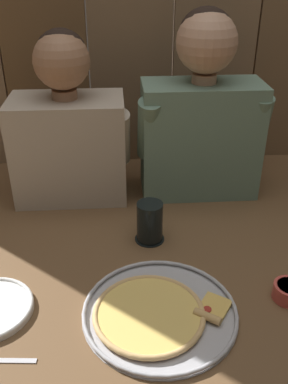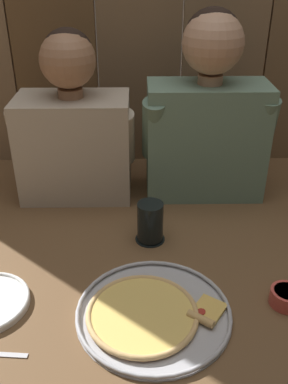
# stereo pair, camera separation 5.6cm
# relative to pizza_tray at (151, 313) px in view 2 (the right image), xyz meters

# --- Properties ---
(ground_plane) EXTENTS (3.20, 3.20, 0.00)m
(ground_plane) POSITION_rel_pizza_tray_xyz_m (-0.02, 0.19, -0.01)
(ground_plane) COLOR brown
(pizza_tray) EXTENTS (0.38, 0.38, 0.03)m
(pizza_tray) POSITION_rel_pizza_tray_xyz_m (0.00, 0.00, 0.00)
(pizza_tray) COLOR #B2B2B7
(pizza_tray) RESTS_ON ground
(drinking_glass) EXTENTS (0.09, 0.09, 0.13)m
(drinking_glass) POSITION_rel_pizza_tray_xyz_m (0.01, 0.31, 0.05)
(drinking_glass) COLOR black
(drinking_glass) RESTS_ON ground
(dipping_bowl) EXTENTS (0.08, 0.08, 0.04)m
(dipping_bowl) POSITION_rel_pizza_tray_xyz_m (0.34, 0.04, 0.01)
(dipping_bowl) COLOR #CC4C42
(dipping_bowl) RESTS_ON ground
(diner_left) EXTENTS (0.41, 0.22, 0.56)m
(diner_left) POSITION_rel_pizza_tray_xyz_m (-0.24, 0.61, 0.24)
(diner_left) COLOR #B2A38E
(diner_left) RESTS_ON ground
(diner_right) EXTENTS (0.43, 0.21, 0.62)m
(diner_right) POSITION_rel_pizza_tray_xyz_m (0.20, 0.61, 0.28)
(diner_right) COLOR slate
(diner_right) RESTS_ON ground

